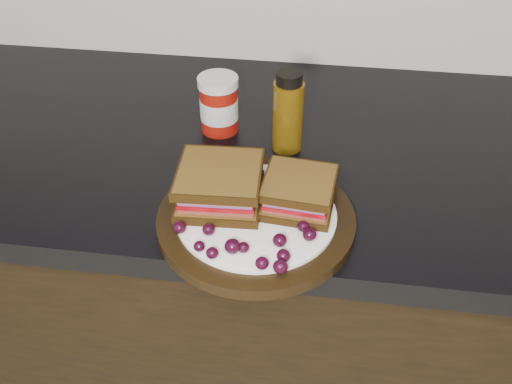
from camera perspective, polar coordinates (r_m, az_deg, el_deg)
base_cabinets at (r=1.30m, az=2.34°, el=-12.38°), size 3.96×0.58×0.86m
countertop at (r=0.99m, az=3.01°, el=4.05°), size 3.98×0.60×0.04m
plate at (r=0.81m, az=0.00°, el=-2.81°), size 0.28×0.28×0.02m
sandwich_left at (r=0.80m, az=-3.64°, el=0.68°), size 0.12×0.12×0.05m
sandwich_right at (r=0.80m, az=4.28°, el=-0.02°), size 0.11×0.11×0.04m
grape_0 at (r=0.77m, az=-7.68°, el=-3.53°), size 0.02×0.02×0.02m
grape_1 at (r=0.76m, az=-4.77°, el=-3.77°), size 0.02×0.02×0.02m
grape_2 at (r=0.74m, az=-5.70°, el=-5.41°), size 0.02×0.02×0.01m
grape_3 at (r=0.73m, az=-4.40°, el=-6.10°), size 0.02×0.02×0.02m
grape_4 at (r=0.73m, az=-2.37°, el=-5.45°), size 0.02×0.02×0.02m
grape_5 at (r=0.74m, az=-1.26°, el=-5.57°), size 0.02×0.02×0.01m
grape_6 at (r=0.71m, az=0.60°, el=-7.12°), size 0.02×0.02×0.02m
grape_7 at (r=0.71m, az=2.45°, el=-7.47°), size 0.02×0.02×0.02m
grape_8 at (r=0.72m, az=2.76°, el=-6.38°), size 0.02×0.02×0.02m
grape_9 at (r=0.74m, az=2.38°, el=-4.84°), size 0.02×0.02×0.02m
grape_10 at (r=0.75m, az=5.38°, el=-4.26°), size 0.02×0.02×0.02m
grape_11 at (r=0.77m, az=4.75°, el=-3.43°), size 0.02×0.02×0.02m
grape_12 at (r=0.78m, az=5.82°, el=-2.61°), size 0.02×0.02×0.02m
grape_13 at (r=0.81m, az=5.98°, el=-1.02°), size 0.02×0.02×0.01m
grape_14 at (r=0.81m, az=5.28°, el=-0.44°), size 0.02×0.02×0.02m
grape_15 at (r=0.81m, az=2.87°, el=-0.69°), size 0.02×0.02×0.02m
grape_16 at (r=0.83m, az=-3.23°, el=0.72°), size 0.02×0.02×0.02m
grape_17 at (r=0.82m, az=-3.52°, el=-0.03°), size 0.02×0.02×0.02m
grape_18 at (r=0.82m, az=-6.37°, el=-0.11°), size 0.02×0.02×0.02m
grape_19 at (r=0.82m, az=-6.20°, el=-0.16°), size 0.02×0.02×0.02m
grape_20 at (r=0.78m, az=-4.05°, el=-2.24°), size 0.02×0.02×0.01m
grape_21 at (r=0.82m, az=-2.13°, el=0.14°), size 0.02×0.02×0.02m
grape_22 at (r=0.82m, az=-3.73°, el=-0.17°), size 0.02×0.02×0.02m
grape_23 at (r=0.82m, az=-6.54°, el=0.01°), size 0.02×0.02×0.02m
condiment_jar at (r=0.99m, az=-3.73°, el=8.75°), size 0.08×0.08×0.10m
oil_bottle at (r=0.93m, az=3.22°, el=8.02°), size 0.06×0.06×0.14m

